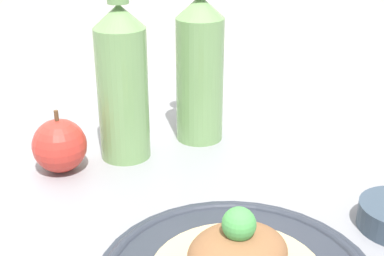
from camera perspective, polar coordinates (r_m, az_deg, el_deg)
The scene contains 5 objects.
ground_plane at distance 67.13cm, azimuth 4.58°, elevation -9.17°, with size 180.00×110.00×4.00cm, color gray.
plated_food at distance 50.14cm, azimuth 4.89°, elevation -13.45°, with size 16.41×16.41×7.23cm.
cider_bottle_left at distance 73.02cm, azimuth -7.46°, elevation 5.24°, with size 7.00×7.00×28.15cm.
cider_bottle_right at distance 78.32cm, azimuth 0.83°, elevation 6.69°, with size 7.00×7.00×28.15cm.
apple at distance 73.36cm, azimuth -13.94°, elevation -1.83°, with size 7.27×7.27×8.66cm.
Camera 1 is at (-33.01, -45.97, 34.11)cm, focal length 50.00 mm.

